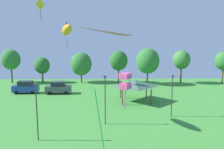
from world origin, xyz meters
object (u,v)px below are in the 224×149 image
park_pavilion (135,83)px  treeline_tree_0 (11,60)px  kite_flying_3 (67,30)px  parked_car_second_from_left (58,88)px  kite_flying_5 (74,56)px  light_post_3 (105,97)px  treeline_tree_6 (224,61)px  treeline_tree_2 (81,64)px  parked_car_leftmost (26,87)px  light_post_2 (172,93)px  kite_flying_2 (222,79)px  treeline_tree_1 (42,66)px  kite_flying_0 (40,5)px  treeline_tree_4 (148,61)px  kite_flying_6 (125,81)px  light_post_0 (37,109)px  treeline_tree_3 (119,61)px  treeline_tree_5 (182,60)px

park_pavilion → treeline_tree_0: bearing=147.9°
kite_flying_3 → parked_car_second_from_left: kite_flying_3 is taller
kite_flying_5 → treeline_tree_0: 48.82m
light_post_3 → treeline_tree_6: bearing=42.9°
treeline_tree_0 → treeline_tree_2: 16.12m
parked_car_leftmost → light_post_2: 27.81m
kite_flying_2 → park_pavilion: (-4.98, 18.75, -4.00)m
parked_car_second_from_left → kite_flying_2: bearing=-55.2°
kite_flying_5 → treeline_tree_1: 46.63m
kite_flying_0 → treeline_tree_4: bearing=38.2°
kite_flying_0 → treeline_tree_2: 21.24m
kite_flying_6 → light_post_2: bearing=61.4°
kite_flying_5 → treeline_tree_6: size_ratio=0.72×
light_post_0 → treeline_tree_0: 34.84m
treeline_tree_1 → treeline_tree_3: 17.80m
light_post_0 → treeline_tree_5: (24.40, 30.22, 2.02)m
treeline_tree_2 → treeline_tree_4: size_ratio=0.87×
kite_flying_2 → parked_car_leftmost: 35.82m
light_post_0 → kite_flying_5: bearing=-66.3°
light_post_3 → kite_flying_3: bearing=178.4°
treeline_tree_6 → kite_flying_3: bearing=-141.5°
parked_car_second_from_left → treeline_tree_1: size_ratio=0.82×
kite_flying_6 → treeline_tree_0: size_ratio=0.35×
treeline_tree_2 → kite_flying_2: bearing=-66.5°
kite_flying_2 → treeline_tree_1: kite_flying_2 is taller
treeline_tree_3 → kite_flying_3: bearing=-105.9°
kite_flying_3 → parked_car_leftmost: (-10.69, 16.41, -10.19)m
parked_car_leftmost → light_post_0: size_ratio=0.80×
parked_car_second_from_left → treeline_tree_5: bearing=17.6°
treeline_tree_0 → treeline_tree_3: bearing=-1.1°
treeline_tree_2 → treeline_tree_5: (23.07, -1.40, 1.03)m
kite_flying_3 → light_post_3: size_ratio=0.81×
kite_flying_0 → kite_flying_2: 27.79m
light_post_2 → treeline_tree_3: 24.77m
park_pavilion → light_post_0: (-11.87, -14.78, 0.31)m
light_post_3 → treeline_tree_0: bearing=128.7°
parked_car_second_from_left → light_post_3: (8.82, -16.07, 2.27)m
park_pavilion → treeline_tree_3: 16.46m
kite_flying_2 → treeline_tree_2: (-15.51, 35.59, -2.69)m
kite_flying_5 → treeline_tree_3: bearing=84.2°
treeline_tree_1 → treeline_tree_4: 24.32m
treeline_tree_2 → treeline_tree_6: (32.50, -2.13, 0.79)m
park_pavilion → treeline_tree_0: (-26.62, 16.71, 2.36)m
kite_flying_5 → treeline_tree_3: size_ratio=0.71×
light_post_3 → parked_car_second_from_left: bearing=118.8°
treeline_tree_4 → treeline_tree_5: size_ratio=1.07×
kite_flying_6 → light_post_0: 11.38m
kite_flying_3 → treeline_tree_0: (-17.28, 26.92, -5.92)m
park_pavilion → treeline_tree_4: bearing=72.2°
parked_car_leftmost → treeline_tree_4: treeline_tree_4 is taller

